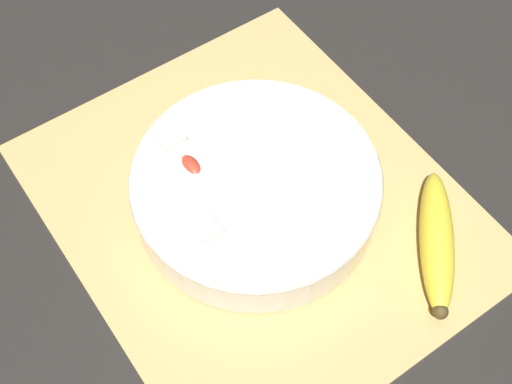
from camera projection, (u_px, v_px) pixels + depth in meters
name	position (u px, v px, depth m)	size (l,w,h in m)	color
ground_plane	(256.00, 206.00, 0.85)	(6.00, 6.00, 0.00)	black
bamboo_mat_center	(256.00, 204.00, 0.84)	(0.51, 0.43, 0.01)	tan
fruit_salad_bowl	(257.00, 187.00, 0.81)	(0.29, 0.29, 0.07)	silver
whole_banana	(437.00, 242.00, 0.79)	(0.16, 0.15, 0.04)	yellow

